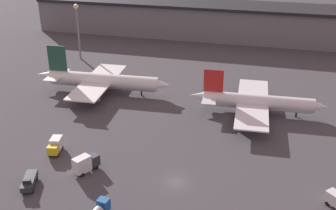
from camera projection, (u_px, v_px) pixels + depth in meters
The scene contains 8 objects.
ground at pixel (176, 182), 85.34m from camera, with size 600.00×600.00×0.00m, color #423F44.
terminal_building at pixel (236, 22), 176.93m from camera, with size 173.51×20.90×14.44m.
airplane_0 at pixel (102, 81), 125.72m from camera, with size 41.84×30.10×13.71m.
airplane_1 at pixel (256, 102), 112.64m from camera, with size 36.66×32.96×11.66m.
service_vehicle_0 at pixel (85, 163), 87.79m from camera, with size 4.55×6.12×3.90m.
service_vehicle_1 at pixel (29, 181), 83.52m from camera, with size 4.25×6.94×2.63m.
service_vehicle_3 at pixel (56, 145), 95.06m from camera, with size 3.20×5.45×3.32m.
lamp_post_0 at pixel (78, 24), 150.14m from camera, with size 1.80×1.80×20.14m.
Camera 1 is at (16.18, -68.86, 50.26)m, focal length 45.00 mm.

